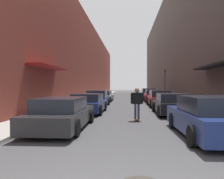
# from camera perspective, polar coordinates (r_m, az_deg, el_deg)

# --- Properties ---
(ground) EXTENTS (138.72, 138.72, 0.00)m
(ground) POSITION_cam_1_polar(r_m,az_deg,el_deg) (27.86, 4.33, -2.60)
(ground) COLOR #424244
(curb_strip_left) EXTENTS (1.80, 63.05, 0.12)m
(curb_strip_left) POSITION_cam_1_polar(r_m,az_deg,el_deg) (34.46, -3.37, -1.84)
(curb_strip_left) COLOR #A3A099
(curb_strip_left) RESTS_ON ground
(curb_strip_right) EXTENTS (1.80, 63.05, 0.12)m
(curb_strip_right) POSITION_cam_1_polar(r_m,az_deg,el_deg) (34.46, 12.00, -1.86)
(curb_strip_right) COLOR #A3A099
(curb_strip_right) RESTS_ON ground
(building_row_left) EXTENTS (4.90, 63.05, 11.13)m
(building_row_left) POSITION_cam_1_polar(r_m,az_deg,el_deg) (35.13, -8.10, 7.20)
(building_row_left) COLOR brown
(building_row_left) RESTS_ON ground
(building_row_right) EXTENTS (4.90, 63.05, 15.51)m
(building_row_right) POSITION_cam_1_polar(r_m,az_deg,el_deg) (35.45, 16.77, 10.68)
(building_row_right) COLOR #564C47
(building_row_right) RESTS_ON ground
(parked_car_left_0) EXTENTS (1.97, 4.72, 1.24)m
(parked_car_left_0) POSITION_cam_1_polar(r_m,az_deg,el_deg) (8.93, -12.85, -6.16)
(parked_car_left_0) COLOR #232326
(parked_car_left_0) RESTS_ON ground
(parked_car_left_1) EXTENTS (2.04, 4.14, 1.22)m
(parked_car_left_1) POSITION_cam_1_polar(r_m,az_deg,el_deg) (13.89, -6.25, -3.66)
(parked_car_left_1) COLOR navy
(parked_car_left_1) RESTS_ON ground
(parked_car_left_2) EXTENTS (1.87, 3.92, 1.33)m
(parked_car_left_2) POSITION_cam_1_polar(r_m,az_deg,el_deg) (18.56, -3.83, -2.37)
(parked_car_left_2) COLOR navy
(parked_car_left_2) RESTS_ON ground
(parked_car_left_3) EXTENTS (1.85, 4.20, 1.17)m
(parked_car_left_3) POSITION_cam_1_polar(r_m,az_deg,el_deg) (24.08, -2.11, -1.79)
(parked_car_left_3) COLOR #B7B7BC
(parked_car_left_3) RESTS_ON ground
(parked_car_right_0) EXTENTS (2.06, 4.44, 1.36)m
(parked_car_right_0) POSITION_cam_1_polar(r_m,az_deg,el_deg) (8.00, 24.16, -6.68)
(parked_car_right_0) COLOR navy
(parked_car_right_0) RESTS_ON ground
(parked_car_right_1) EXTENTS (2.02, 4.40, 1.26)m
(parked_car_right_1) POSITION_cam_1_polar(r_m,az_deg,el_deg) (13.61, 15.38, -3.70)
(parked_car_right_1) COLOR black
(parked_car_right_1) RESTS_ON ground
(parked_car_right_2) EXTENTS (1.85, 4.66, 1.35)m
(parked_car_right_2) POSITION_cam_1_polar(r_m,az_deg,el_deg) (18.83, 12.23, -2.30)
(parked_car_right_2) COLOR maroon
(parked_car_right_2) RESTS_ON ground
(parked_car_right_3) EXTENTS (1.96, 4.34, 1.32)m
(parked_car_right_3) POSITION_cam_1_polar(r_m,az_deg,el_deg) (23.92, 10.73, -1.64)
(parked_car_right_3) COLOR maroon
(parked_car_right_3) RESTS_ON ground
(parked_car_right_4) EXTENTS (1.96, 4.59, 1.41)m
(parked_car_right_4) POSITION_cam_1_polar(r_m,az_deg,el_deg) (28.98, 9.46, -1.14)
(parked_car_right_4) COLOR navy
(parked_car_right_4) RESTS_ON ground
(skateboarder) EXTENTS (0.61, 0.78, 1.61)m
(skateboarder) POSITION_cam_1_polar(r_m,az_deg,el_deg) (10.81, 6.54, -2.86)
(skateboarder) COLOR brown
(skateboarder) RESTS_ON ground
(traffic_light) EXTENTS (0.16, 0.22, 3.82)m
(traffic_light) POSITION_cam_1_polar(r_m,az_deg,el_deg) (29.32, 13.66, 2.35)
(traffic_light) COLOR #2D2D2D
(traffic_light) RESTS_ON curb_strip_right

